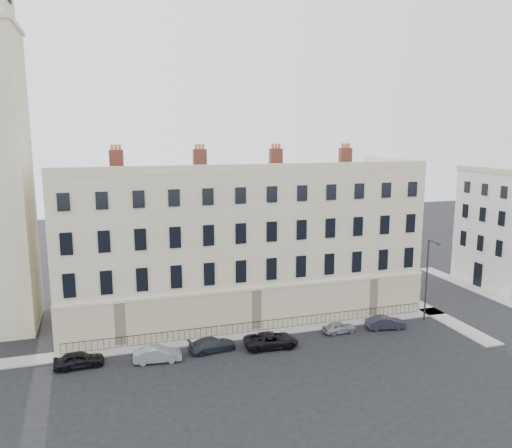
# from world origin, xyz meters

# --- Properties ---
(ground) EXTENTS (160.00, 160.00, 0.00)m
(ground) POSITION_xyz_m (0.00, 0.00, 0.00)
(ground) COLOR black
(ground) RESTS_ON ground
(terrace) EXTENTS (36.22, 12.22, 17.00)m
(terrace) POSITION_xyz_m (-5.97, 11.97, 7.50)
(terrace) COLOR #BFB48E
(terrace) RESTS_ON ground
(pavement_terrace) EXTENTS (48.00, 2.00, 0.12)m
(pavement_terrace) POSITION_xyz_m (-10.00, 5.00, 0.06)
(pavement_terrace) COLOR gray
(pavement_terrace) RESTS_ON ground
(pavement_east_return) EXTENTS (2.00, 24.00, 0.12)m
(pavement_east_return) POSITION_xyz_m (13.00, 8.00, 0.06)
(pavement_east_return) COLOR gray
(pavement_east_return) RESTS_ON ground
(pavement_adjacent) EXTENTS (2.00, 20.00, 0.12)m
(pavement_adjacent) POSITION_xyz_m (23.00, 10.00, 0.06)
(pavement_adjacent) COLOR gray
(pavement_adjacent) RESTS_ON ground
(railings) EXTENTS (35.00, 0.04, 0.96)m
(railings) POSITION_xyz_m (-6.00, 5.40, 0.55)
(railings) COLOR black
(railings) RESTS_ON ground
(car_a) EXTENTS (3.99, 1.79, 1.33)m
(car_a) POSITION_xyz_m (-21.91, 2.65, 0.67)
(car_a) COLOR black
(car_a) RESTS_ON ground
(car_b) EXTENTS (4.00, 1.74, 1.28)m
(car_b) POSITION_xyz_m (-15.78, 1.83, 0.64)
(car_b) COLOR gray
(car_b) RESTS_ON ground
(car_c) EXTENTS (4.33, 2.23, 1.20)m
(car_c) POSITION_xyz_m (-11.06, 2.50, 0.60)
(car_c) COLOR #21262D
(car_c) RESTS_ON ground
(car_d) EXTENTS (4.90, 2.47, 1.33)m
(car_d) POSITION_xyz_m (-5.95, 1.73, 0.66)
(car_d) COLOR black
(car_d) RESTS_ON ground
(car_e) EXTENTS (3.24, 1.40, 1.09)m
(car_e) POSITION_xyz_m (1.22, 2.89, 0.54)
(car_e) COLOR gray
(car_e) RESTS_ON ground
(car_f) EXTENTS (3.89, 1.83, 1.23)m
(car_f) POSITION_xyz_m (5.93, 2.51, 0.62)
(car_f) COLOR #21212C
(car_f) RESTS_ON ground
(streetlamp) EXTENTS (0.22, 1.79, 8.29)m
(streetlamp) POSITION_xyz_m (11.00, 3.38, 4.59)
(streetlamp) COLOR #28292D
(streetlamp) RESTS_ON ground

